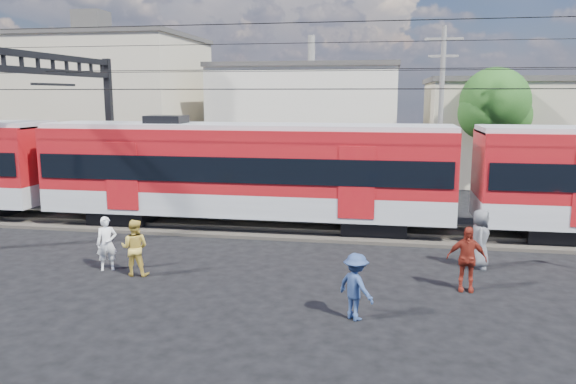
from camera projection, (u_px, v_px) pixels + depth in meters
The scene contains 16 objects.
ground at pixel (243, 303), 14.43m from camera, with size 120.00×120.00×0.00m, color black.
track_bed at pixel (295, 229), 22.18m from camera, with size 70.00×3.40×0.12m, color #2D2823.
rail_near at pixel (291, 230), 21.43m from camera, with size 70.00×0.12×0.12m, color #59544C.
rail_far at pixel (298, 222), 22.89m from camera, with size 70.00×0.12×0.12m, color #59544C.
commuter_train at pixel (250, 169), 22.09m from camera, with size 50.30×3.08×4.17m.
catenary at pixel (85, 98), 22.81m from camera, with size 70.00×9.30×7.52m.
building_west at pixel (96, 103), 39.86m from camera, with size 14.28×10.20×9.30m.
building_midwest at pixel (311, 117), 40.33m from camera, with size 12.24×12.24×7.30m.
building_mideast at pixel (560, 129), 34.73m from camera, with size 16.32×10.20×6.30m.
utility_pole_mid at pixel (441, 110), 27.15m from camera, with size 1.80×0.24×8.50m.
tree_near at pixel (498, 107), 29.58m from camera, with size 3.82×3.64×6.72m.
pedestrian_a at pixel (107, 243), 17.08m from camera, with size 0.60×0.40×1.65m, color white.
pedestrian_b at pixel (135, 248), 16.56m from camera, with size 0.82×0.64×1.69m, color gold.
pedestrian_c at pixel (356, 287), 13.31m from camera, with size 1.05×0.60×1.62m, color navy.
pedestrian_d at pixel (467, 259), 15.24m from camera, with size 1.06×0.44×1.80m, color maroon.
pedestrian_e at pixel (480, 239), 17.22m from camera, with size 0.90×0.59×1.85m, color #525357.
Camera 1 is at (3.55, -13.30, 5.32)m, focal length 35.00 mm.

